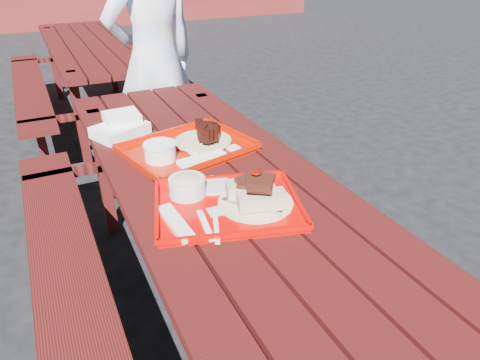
{
  "coord_description": "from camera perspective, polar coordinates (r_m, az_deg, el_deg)",
  "views": [
    {
      "loc": [
        -0.54,
        -1.26,
        1.5
      ],
      "look_at": [
        0.0,
        -0.15,
        0.82
      ],
      "focal_mm": 32.0,
      "sensor_mm": 36.0,
      "label": 1
    }
  ],
  "objects": [
    {
      "name": "far_tray",
      "position": [
        1.77,
        -7.05,
        4.46
      ],
      "size": [
        0.57,
        0.48,
        0.08
      ],
      "color": "#B41000",
      "rests_on": "picnic_table_near"
    },
    {
      "name": "person",
      "position": [
        2.85,
        -11.39,
        15.28
      ],
      "size": [
        0.71,
        0.56,
        1.71
      ],
      "primitive_type": "imported",
      "rotation": [
        0.0,
        0.0,
        3.4
      ],
      "color": "#BDD2F9",
      "rests_on": "ground"
    },
    {
      "name": "near_tray",
      "position": [
        1.39,
        -1.82,
        -2.16
      ],
      "size": [
        0.54,
        0.47,
        0.15
      ],
      "color": "#CB0300",
      "rests_on": "picnic_table_near"
    },
    {
      "name": "white_cloth",
      "position": [
        1.99,
        -15.62,
        6.89
      ],
      "size": [
        0.27,
        0.24,
        0.09
      ],
      "color": "white",
      "rests_on": "picnic_table_near"
    },
    {
      "name": "ground",
      "position": [
        2.03,
        -1.97,
        -18.77
      ],
      "size": [
        60.0,
        60.0,
        0.0
      ],
      "primitive_type": "plane",
      "color": "black",
      "rests_on": "ground"
    },
    {
      "name": "picnic_table_near",
      "position": [
        1.66,
        -2.29,
        -5.62
      ],
      "size": [
        1.41,
        2.4,
        0.75
      ],
      "color": "#480D0F",
      "rests_on": "ground"
    },
    {
      "name": "picnic_table_far",
      "position": [
        4.2,
        -18.66,
        14.49
      ],
      "size": [
        1.41,
        2.4,
        0.75
      ],
      "color": "#480D0F",
      "rests_on": "ground"
    }
  ]
}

